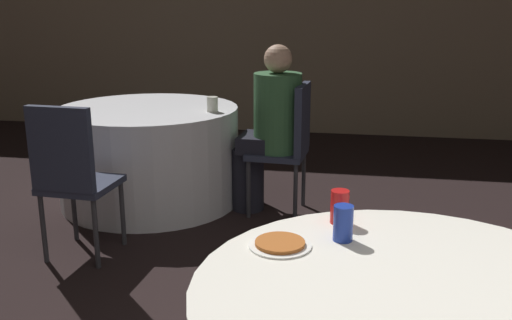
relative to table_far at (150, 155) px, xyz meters
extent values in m
cube|color=gray|center=(1.71, 2.63, 1.03)|extent=(16.00, 0.06, 2.80)
cylinder|color=silver|center=(0.00, 0.00, 0.00)|extent=(1.36, 1.36, 0.73)
cube|color=#2D3347|center=(1.00, -0.07, 0.08)|extent=(0.43, 0.43, 0.04)
cube|color=#2D3347|center=(1.18, -0.09, 0.34)|extent=(0.08, 0.38, 0.48)
cylinder|color=#333338|center=(0.82, -0.23, -0.16)|extent=(0.03, 0.03, 0.42)
cylinder|color=#333338|center=(0.84, 0.11, -0.16)|extent=(0.03, 0.03, 0.42)
cylinder|color=#333338|center=(1.15, -0.26, -0.16)|extent=(0.03, 0.03, 0.42)
cylinder|color=#333338|center=(1.18, 0.08, -0.16)|extent=(0.03, 0.03, 0.42)
cube|color=#2D3347|center=(-0.06, -1.00, 0.08)|extent=(0.42, 0.42, 0.04)
cube|color=#2D3347|center=(-0.07, -1.18, 0.34)|extent=(0.38, 0.07, 0.48)
cylinder|color=#333338|center=(-0.22, -0.82, -0.16)|extent=(0.03, 0.03, 0.42)
cylinder|color=#333338|center=(0.12, -0.84, -0.16)|extent=(0.03, 0.03, 0.42)
cylinder|color=#333338|center=(-0.24, -1.16, -0.16)|extent=(0.03, 0.03, 0.42)
cylinder|color=#333338|center=(0.10, -1.18, -0.16)|extent=(0.03, 0.03, 0.42)
cylinder|color=black|center=(0.78, -0.06, -0.14)|extent=(0.24, 0.24, 0.46)
cube|color=black|center=(0.89, -0.07, 0.15)|extent=(0.34, 0.34, 0.12)
cylinder|color=#38663D|center=(1.00, -0.07, 0.38)|extent=(0.34, 0.34, 0.56)
sphere|color=tan|center=(1.00, -0.07, 0.75)|extent=(0.20, 0.20, 0.20)
cylinder|color=white|center=(1.32, -2.31, 0.37)|extent=(0.21, 0.21, 0.01)
cylinder|color=#B25B23|center=(1.32, -2.31, 0.38)|extent=(0.16, 0.16, 0.01)
cylinder|color=#1E38A5|center=(1.52, -2.23, 0.43)|extent=(0.07, 0.07, 0.12)
cylinder|color=red|center=(1.50, -2.07, 0.43)|extent=(0.07, 0.07, 0.12)
cylinder|color=silver|center=(0.52, -0.08, 0.42)|extent=(0.08, 0.08, 0.11)
camera|label=1|loc=(1.54, -4.01, 1.14)|focal=40.00mm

